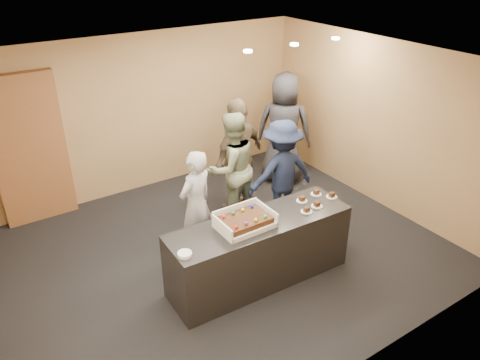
{
  "coord_description": "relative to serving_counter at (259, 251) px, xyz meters",
  "views": [
    {
      "loc": [
        -2.78,
        -4.71,
        4.03
      ],
      "look_at": [
        0.34,
        0.0,
        1.08
      ],
      "focal_mm": 35.0,
      "sensor_mm": 36.0,
      "label": 1
    }
  ],
  "objects": [
    {
      "name": "slice_c",
      "position": [
        0.82,
        -0.12,
        0.47
      ],
      "size": [
        0.15,
        0.15,
        0.07
      ],
      "color": "white",
      "rests_on": "serving_counter"
    },
    {
      "name": "cake_box",
      "position": [
        -0.22,
        0.02,
        0.5
      ],
      "size": [
        0.67,
        0.46,
        0.2
      ],
      "color": "white",
      "rests_on": "serving_counter"
    },
    {
      "name": "plate_stack",
      "position": [
        -1.11,
        -0.11,
        0.47
      ],
      "size": [
        0.16,
        0.16,
        0.04
      ],
      "primitive_type": "cylinder",
      "color": "white",
      "rests_on": "serving_counter"
    },
    {
      "name": "person_navy_man",
      "position": [
        1.14,
        1.02,
        0.38
      ],
      "size": [
        1.15,
        0.77,
        1.67
      ],
      "primitive_type": "imported",
      "rotation": [
        0.0,
        0.0,
        3.0
      ],
      "color": "#18203A",
      "rests_on": "floor"
    },
    {
      "name": "person_server_grey",
      "position": [
        -0.38,
        0.96,
        0.34
      ],
      "size": [
        0.67,
        0.54,
        1.58
      ],
      "primitive_type": "imported",
      "rotation": [
        0.0,
        0.0,
        3.47
      ],
      "color": "#B1B1B6",
      "rests_on": "floor"
    },
    {
      "name": "slice_e",
      "position": [
        1.16,
        -0.04,
        0.47
      ],
      "size": [
        0.15,
        0.15,
        0.07
      ],
      "color": "white",
      "rests_on": "serving_counter"
    },
    {
      "name": "sheet_cake",
      "position": [
        -0.23,
        0.0,
        0.55
      ],
      "size": [
        0.57,
        0.4,
        0.11
      ],
      "color": "#37190C",
      "rests_on": "cake_box"
    },
    {
      "name": "person_sage_man",
      "position": [
        0.52,
        1.49,
        0.44
      ],
      "size": [
        0.9,
        0.73,
        1.77
      ],
      "primitive_type": "imported",
      "rotation": [
        0.0,
        0.0,
        3.21
      ],
      "color": "gray",
      "rests_on": "floor"
    },
    {
      "name": "serving_counter",
      "position": [
        0.0,
        0.0,
        0.0
      ],
      "size": [
        2.43,
        0.79,
        0.9
      ],
      "primitive_type": "cube",
      "rotation": [
        0.0,
        0.0,
        -0.04
      ],
      "color": "black",
      "rests_on": "floor"
    },
    {
      "name": "slice_b",
      "position": [
        0.76,
        0.1,
        0.47
      ],
      "size": [
        0.15,
        0.15,
        0.07
      ],
      "color": "white",
      "rests_on": "serving_counter"
    },
    {
      "name": "storage_cabinet",
      "position": [
        -2.0,
        3.18,
        0.72
      ],
      "size": [
        1.06,
        0.15,
        2.34
      ],
      "primitive_type": "cube",
      "color": "brown",
      "rests_on": "floor"
    },
    {
      "name": "person_dark_suit",
      "position": [
        2.03,
        2.1,
        0.55
      ],
      "size": [
        1.15,
        1.14,
        2.01
      ],
      "primitive_type": "imported",
      "rotation": [
        0.0,
        0.0,
        2.37
      ],
      "color": "#29292E",
      "rests_on": "floor"
    },
    {
      "name": "person_brown_extra",
      "position": [
        0.75,
        1.61,
        0.51
      ],
      "size": [
        1.21,
        0.82,
        1.91
      ],
      "primitive_type": "imported",
      "rotation": [
        0.0,
        0.0,
        3.49
      ],
      "color": "brown",
      "rests_on": "floor"
    },
    {
      "name": "room",
      "position": [
        -0.13,
        0.77,
        0.9
      ],
      "size": [
        6.04,
        6.0,
        2.7
      ],
      "color": "black",
      "rests_on": "ground"
    },
    {
      "name": "slice_a",
      "position": [
        0.62,
        -0.15,
        0.47
      ],
      "size": [
        0.15,
        0.15,
        0.07
      ],
      "color": "white",
      "rests_on": "serving_counter"
    },
    {
      "name": "slice_d",
      "position": [
        1.03,
        0.13,
        0.47
      ],
      "size": [
        0.15,
        0.15,
        0.07
      ],
      "color": "white",
      "rests_on": "serving_counter"
    },
    {
      "name": "ceiling_spotlights",
      "position": [
        1.47,
        1.27,
        2.22
      ],
      "size": [
        1.72,
        0.12,
        0.03
      ],
      "color": "#FFEAC6",
      "rests_on": "ceiling"
    }
  ]
}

